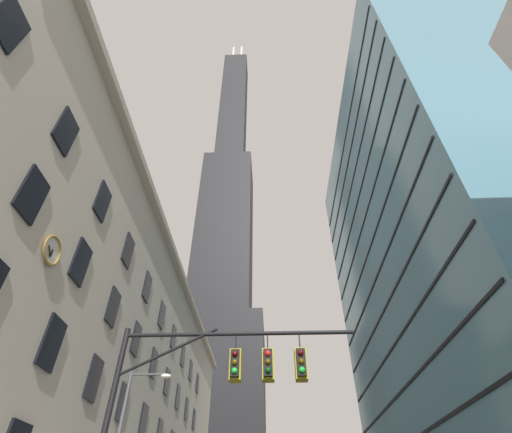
% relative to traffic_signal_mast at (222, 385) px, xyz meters
% --- Properties ---
extents(station_building, '(18.03, 61.68, 23.63)m').
position_rel_traffic_signal_mast_xyz_m(station_building, '(-16.68, 19.67, 6.24)').
color(station_building, beige).
rests_on(station_building, ground).
extents(dark_skyscraper, '(26.53, 26.53, 223.59)m').
position_rel_traffic_signal_mast_xyz_m(dark_skyscraper, '(-13.33, 92.14, 62.34)').
color(dark_skyscraper, black).
rests_on(dark_skyscraper, ground).
extents(glass_office_midrise, '(16.80, 41.43, 54.89)m').
position_rel_traffic_signal_mast_xyz_m(glass_office_midrise, '(22.34, 24.91, 21.89)').
color(glass_office_midrise, teal).
rests_on(glass_office_midrise, ground).
extents(traffic_signal_mast, '(8.29, 0.63, 7.36)m').
position_rel_traffic_signal_mast_xyz_m(traffic_signal_mast, '(0.00, 0.00, 0.00)').
color(traffic_signal_mast, black).
rests_on(traffic_signal_mast, sidewalk_left).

